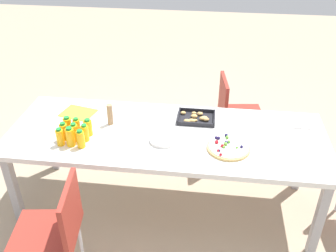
% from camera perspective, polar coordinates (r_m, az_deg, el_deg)
% --- Properties ---
extents(ground_plane, '(12.00, 12.00, 0.00)m').
position_cam_1_polar(ground_plane, '(3.28, -0.21, -11.70)').
color(ground_plane, tan).
extents(party_table, '(2.37, 0.89, 0.72)m').
position_cam_1_polar(party_table, '(2.86, -0.24, -2.05)').
color(party_table, silver).
rests_on(party_table, ground_plane).
extents(chair_near_left, '(0.45, 0.45, 0.83)m').
position_cam_1_polar(chair_near_left, '(2.50, -16.65, -14.65)').
color(chair_near_left, maroon).
rests_on(chair_near_left, ground_plane).
extents(chair_far_right, '(0.45, 0.45, 0.83)m').
position_cam_1_polar(chair_far_right, '(3.60, 9.99, 2.18)').
color(chair_far_right, maroon).
rests_on(chair_far_right, ground_plane).
extents(juice_bottle_0, '(0.05, 0.05, 0.14)m').
position_cam_1_polar(juice_bottle_0, '(2.77, -15.94, -1.63)').
color(juice_bottle_0, '#FAAB14').
rests_on(juice_bottle_0, party_table).
extents(juice_bottle_1, '(0.06, 0.06, 0.15)m').
position_cam_1_polar(juice_bottle_1, '(2.74, -14.50, -1.61)').
color(juice_bottle_1, '#FAAD14').
rests_on(juice_bottle_1, party_table).
extents(juice_bottle_2, '(0.06, 0.06, 0.14)m').
position_cam_1_polar(juice_bottle_2, '(2.71, -13.00, -1.93)').
color(juice_bottle_2, '#FAAC14').
rests_on(juice_bottle_2, party_table).
extents(juice_bottle_3, '(0.06, 0.06, 0.14)m').
position_cam_1_polar(juice_bottle_3, '(2.83, -15.40, -0.81)').
color(juice_bottle_3, '#F9AB14').
rests_on(juice_bottle_3, party_table).
extents(juice_bottle_4, '(0.06, 0.06, 0.14)m').
position_cam_1_polar(juice_bottle_4, '(2.80, -13.90, -0.92)').
color(juice_bottle_4, '#F8AD14').
rests_on(juice_bottle_4, party_table).
extents(juice_bottle_5, '(0.06, 0.06, 0.13)m').
position_cam_1_polar(juice_bottle_5, '(2.78, -12.38, -1.04)').
color(juice_bottle_5, '#FAAF14').
rests_on(juice_bottle_5, party_table).
extents(juice_bottle_6, '(0.06, 0.06, 0.14)m').
position_cam_1_polar(juice_bottle_6, '(2.88, -14.84, 0.03)').
color(juice_bottle_6, '#FAAB14').
rests_on(juice_bottle_6, party_table).
extents(juice_bottle_7, '(0.05, 0.05, 0.14)m').
position_cam_1_polar(juice_bottle_7, '(2.86, -13.55, -0.12)').
color(juice_bottle_7, '#F9AD14').
rests_on(juice_bottle_7, party_table).
extents(juice_bottle_8, '(0.06, 0.06, 0.13)m').
position_cam_1_polar(juice_bottle_8, '(2.84, -11.93, -0.22)').
color(juice_bottle_8, '#F9AD14').
rests_on(juice_bottle_8, party_table).
extents(fruit_pizza, '(0.30, 0.30, 0.05)m').
position_cam_1_polar(fruit_pizza, '(2.69, 9.03, -3.17)').
color(fruit_pizza, tan).
rests_on(fruit_pizza, party_table).
extents(snack_tray, '(0.29, 0.23, 0.04)m').
position_cam_1_polar(snack_tray, '(2.99, 4.26, 1.20)').
color(snack_tray, black).
rests_on(snack_tray, party_table).
extents(plate_stack, '(0.20, 0.20, 0.02)m').
position_cam_1_polar(plate_stack, '(2.73, -0.70, -2.06)').
color(plate_stack, silver).
rests_on(plate_stack, party_table).
extents(napkin_stack, '(0.15, 0.15, 0.01)m').
position_cam_1_polar(napkin_stack, '(3.11, 19.29, 0.38)').
color(napkin_stack, white).
rests_on(napkin_stack, party_table).
extents(cardboard_tube, '(0.04, 0.04, 0.17)m').
position_cam_1_polar(cardboard_tube, '(2.93, -8.71, 1.73)').
color(cardboard_tube, '#9E7A56').
rests_on(cardboard_tube, party_table).
extents(paper_folder, '(0.30, 0.25, 0.01)m').
position_cam_1_polar(paper_folder, '(3.16, -13.35, 1.94)').
color(paper_folder, yellow).
rests_on(paper_folder, party_table).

